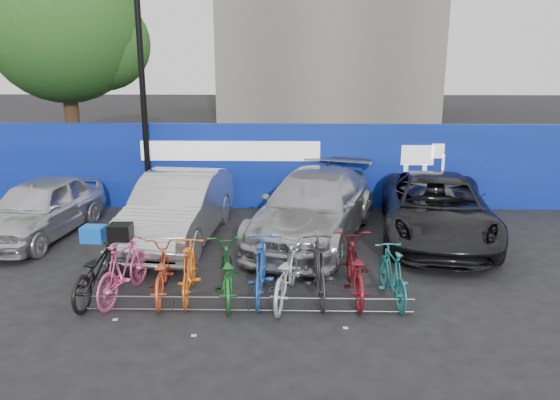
{
  "coord_description": "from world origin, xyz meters",
  "views": [
    {
      "loc": [
        0.72,
        -9.06,
        4.28
      ],
      "look_at": [
        0.48,
        2.0,
        1.3
      ],
      "focal_mm": 35.0,
      "sensor_mm": 36.0,
      "label": 1
    }
  ],
  "objects_px": {
    "lamppost": "(143,93)",
    "bike_3": "(189,270)",
    "bike_0": "(97,269)",
    "bike_1": "(124,269)",
    "bike_rack": "(249,304)",
    "car_0": "(39,208)",
    "bike_6": "(286,272)",
    "bike_7": "(319,269)",
    "tree": "(71,29)",
    "bike_8": "(354,269)",
    "bike_4": "(226,272)",
    "bike_2": "(161,272)",
    "car_1": "(178,208)",
    "car_3": "(436,208)",
    "bike_9": "(392,274)",
    "car_2": "(314,207)",
    "bike_5": "(261,269)"
  },
  "relations": [
    {
      "from": "lamppost",
      "to": "bike_3",
      "type": "height_order",
      "value": "lamppost"
    },
    {
      "from": "bike_0",
      "to": "bike_1",
      "type": "height_order",
      "value": "bike_1"
    },
    {
      "from": "bike_rack",
      "to": "car_0",
      "type": "distance_m",
      "value": 6.62
    },
    {
      "from": "bike_1",
      "to": "bike_3",
      "type": "height_order",
      "value": "bike_1"
    },
    {
      "from": "bike_6",
      "to": "bike_7",
      "type": "xyz_separation_m",
      "value": [
        0.59,
        0.08,
        0.03
      ]
    },
    {
      "from": "tree",
      "to": "bike_8",
      "type": "distance_m",
      "value": 13.93
    },
    {
      "from": "bike_3",
      "to": "bike_4",
      "type": "relative_size",
      "value": 0.91
    },
    {
      "from": "lamppost",
      "to": "bike_1",
      "type": "xyz_separation_m",
      "value": [
        0.93,
        -5.45,
        -2.72
      ]
    },
    {
      "from": "car_0",
      "to": "bike_8",
      "type": "xyz_separation_m",
      "value": [
        7.16,
        -3.21,
        -0.18
      ]
    },
    {
      "from": "bike_3",
      "to": "bike_7",
      "type": "distance_m",
      "value": 2.33
    },
    {
      "from": "bike_2",
      "to": "bike_rack",
      "type": "bearing_deg",
      "value": 151.13
    },
    {
      "from": "car_1",
      "to": "car_3",
      "type": "xyz_separation_m",
      "value": [
        6.06,
        0.29,
        -0.05
      ]
    },
    {
      "from": "car_1",
      "to": "bike_2",
      "type": "xyz_separation_m",
      "value": [
        0.29,
        -3.08,
        -0.32
      ]
    },
    {
      "from": "bike_7",
      "to": "car_1",
      "type": "bearing_deg",
      "value": -47.7
    },
    {
      "from": "car_0",
      "to": "bike_9",
      "type": "height_order",
      "value": "car_0"
    },
    {
      "from": "tree",
      "to": "bike_7",
      "type": "bearing_deg",
      "value": -51.46
    },
    {
      "from": "tree",
      "to": "bike_rack",
      "type": "bearing_deg",
      "value": -57.55
    },
    {
      "from": "bike_3",
      "to": "bike_6",
      "type": "relative_size",
      "value": 0.86
    },
    {
      "from": "bike_rack",
      "to": "car_2",
      "type": "relative_size",
      "value": 1.04
    },
    {
      "from": "bike_1",
      "to": "bike_7",
      "type": "bearing_deg",
      "value": -166.99
    },
    {
      "from": "bike_3",
      "to": "bike_9",
      "type": "xyz_separation_m",
      "value": [
        3.62,
        -0.08,
        -0.01
      ]
    },
    {
      "from": "bike_rack",
      "to": "bike_4",
      "type": "height_order",
      "value": "bike_4"
    },
    {
      "from": "car_1",
      "to": "bike_7",
      "type": "xyz_separation_m",
      "value": [
        3.14,
        -3.08,
        -0.23
      ]
    },
    {
      "from": "car_0",
      "to": "car_3",
      "type": "relative_size",
      "value": 0.78
    },
    {
      "from": "lamppost",
      "to": "bike_rack",
      "type": "distance_m",
      "value": 7.48
    },
    {
      "from": "bike_0",
      "to": "bike_8",
      "type": "height_order",
      "value": "bike_8"
    },
    {
      "from": "bike_4",
      "to": "bike_7",
      "type": "height_order",
      "value": "bike_7"
    },
    {
      "from": "car_1",
      "to": "lamppost",
      "type": "bearing_deg",
      "value": 124.41
    },
    {
      "from": "bike_1",
      "to": "bike_6",
      "type": "xyz_separation_m",
      "value": [
        2.9,
        -0.01,
        -0.03
      ]
    },
    {
      "from": "car_0",
      "to": "bike_0",
      "type": "xyz_separation_m",
      "value": [
        2.53,
        -3.33,
        -0.18
      ]
    },
    {
      "from": "car_0",
      "to": "car_2",
      "type": "relative_size",
      "value": 0.77
    },
    {
      "from": "bike_1",
      "to": "car_2",
      "type": "bearing_deg",
      "value": -124.47
    },
    {
      "from": "lamppost",
      "to": "bike_9",
      "type": "height_order",
      "value": "lamppost"
    },
    {
      "from": "bike_3",
      "to": "bike_5",
      "type": "height_order",
      "value": "bike_5"
    },
    {
      "from": "bike_1",
      "to": "bike_2",
      "type": "bearing_deg",
      "value": -161.27
    },
    {
      "from": "bike_2",
      "to": "bike_6",
      "type": "height_order",
      "value": "bike_6"
    },
    {
      "from": "car_3",
      "to": "bike_3",
      "type": "bearing_deg",
      "value": -138.51
    },
    {
      "from": "bike_5",
      "to": "bike_4",
      "type": "bearing_deg",
      "value": 3.15
    },
    {
      "from": "lamppost",
      "to": "car_2",
      "type": "xyz_separation_m",
      "value": [
        4.44,
        -2.08,
        -2.49
      ]
    },
    {
      "from": "bike_1",
      "to": "bike_8",
      "type": "height_order",
      "value": "bike_1"
    },
    {
      "from": "tree",
      "to": "car_0",
      "type": "relative_size",
      "value": 1.88
    },
    {
      "from": "car_2",
      "to": "car_3",
      "type": "xyz_separation_m",
      "value": [
        2.9,
        0.08,
        -0.05
      ]
    },
    {
      "from": "car_0",
      "to": "bike_rack",
      "type": "bearing_deg",
      "value": -29.1
    },
    {
      "from": "lamppost",
      "to": "bike_2",
      "type": "relative_size",
      "value": 3.43
    },
    {
      "from": "bike_2",
      "to": "bike_7",
      "type": "xyz_separation_m",
      "value": [
        2.85,
        -0.0,
        0.09
      ]
    },
    {
      "from": "bike_7",
      "to": "tree",
      "type": "bearing_deg",
      "value": -54.69
    },
    {
      "from": "car_2",
      "to": "bike_1",
      "type": "xyz_separation_m",
      "value": [
        -3.52,
        -3.37,
        -0.23
      ]
    },
    {
      "from": "lamppost",
      "to": "bike_3",
      "type": "relative_size",
      "value": 3.56
    },
    {
      "from": "car_0",
      "to": "car_2",
      "type": "height_order",
      "value": "car_2"
    },
    {
      "from": "bike_6",
      "to": "tree",
      "type": "bearing_deg",
      "value": -44.16
    }
  ]
}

